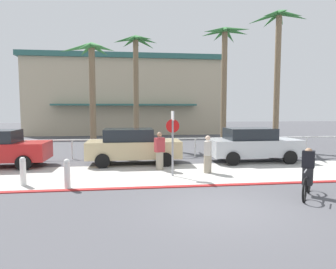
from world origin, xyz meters
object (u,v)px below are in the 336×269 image
(bollard_2, at_px, (23,171))
(palm_tree_3, at_px, (225,59))
(cyclist_black_0, at_px, (308,174))
(car_tan_1, at_px, (133,146))
(car_silver_2, at_px, (253,144))
(palm_tree_1, at_px, (91,72))
(palm_tree_4, at_px, (278,49))
(pedestrian_0, at_px, (160,153))
(stop_sign_bike_lane, at_px, (173,134))
(palm_tree_2, at_px, (136,61))
(bollard_1, at_px, (67,173))
(pedestrian_1, at_px, (208,156))

(bollard_2, relative_size, palm_tree_3, 0.13)
(palm_tree_3, xyz_separation_m, cyclist_black_0, (-0.81, -10.77, -5.16))
(bollard_2, distance_m, palm_tree_3, 13.94)
(car_tan_1, xyz_separation_m, car_silver_2, (5.94, -0.15, 0.00))
(palm_tree_1, bearing_deg, bollard_2, -101.43)
(palm_tree_4, bearing_deg, pedestrian_0, -146.43)
(bollard_2, height_order, cyclist_black_0, cyclist_black_0)
(bollard_2, distance_m, cyclist_black_0, 9.30)
(stop_sign_bike_lane, height_order, palm_tree_2, palm_tree_2)
(cyclist_black_0, height_order, pedestrian_0, pedestrian_0)
(bollard_1, height_order, car_tan_1, car_tan_1)
(bollard_2, distance_m, car_tan_1, 5.23)
(palm_tree_1, xyz_separation_m, cyclist_black_0, (7.49, -9.75, -4.06))
(palm_tree_2, relative_size, pedestrian_1, 4.87)
(car_tan_1, height_order, car_silver_2, same)
(stop_sign_bike_lane, relative_size, cyclist_black_0, 1.71)
(cyclist_black_0, bearing_deg, bollard_2, 165.07)
(stop_sign_bike_lane, relative_size, bollard_2, 2.56)
(stop_sign_bike_lane, height_order, pedestrian_0, stop_sign_bike_lane)
(palm_tree_3, bearing_deg, pedestrian_0, -127.40)
(palm_tree_4, height_order, pedestrian_1, palm_tree_4)
(stop_sign_bike_lane, xyz_separation_m, palm_tree_3, (4.48, 7.61, 4.17))
(palm_tree_2, bearing_deg, pedestrian_0, -84.37)
(car_silver_2, relative_size, pedestrian_1, 2.82)
(car_tan_1, bearing_deg, cyclist_black_0, -49.07)
(palm_tree_1, relative_size, pedestrian_0, 3.91)
(pedestrian_1, bearing_deg, car_silver_2, 38.19)
(bollard_2, bearing_deg, cyclist_black_0, -14.93)
(palm_tree_2, relative_size, car_tan_1, 1.73)
(palm_tree_1, xyz_separation_m, palm_tree_4, (11.35, -0.08, 1.60))
(pedestrian_0, relative_size, pedestrian_1, 1.06)
(cyclist_black_0, distance_m, pedestrian_1, 4.15)
(palm_tree_3, xyz_separation_m, car_tan_1, (-6.00, -4.79, -4.98))
(bollard_1, distance_m, car_silver_2, 9.10)
(palm_tree_1, height_order, pedestrian_0, palm_tree_1)
(palm_tree_1, height_order, pedestrian_1, palm_tree_1)
(car_silver_2, distance_m, pedestrian_1, 3.71)
(car_silver_2, height_order, pedestrian_1, car_silver_2)
(stop_sign_bike_lane, height_order, palm_tree_3, palm_tree_3)
(palm_tree_3, relative_size, pedestrian_1, 5.03)
(bollard_2, distance_m, car_silver_2, 10.33)
(bollard_2, height_order, car_tan_1, car_tan_1)
(car_tan_1, distance_m, pedestrian_1, 3.89)
(car_silver_2, bearing_deg, car_tan_1, 178.55)
(palm_tree_4, distance_m, pedestrian_0, 11.03)
(bollard_1, distance_m, palm_tree_4, 14.92)
(stop_sign_bike_lane, xyz_separation_m, bollard_2, (-5.31, -0.76, -1.16))
(bollard_2, relative_size, palm_tree_2, 0.13)
(bollard_1, bearing_deg, cyclist_black_0, -13.71)
(bollard_1, xyz_separation_m, pedestrian_1, (5.23, 1.74, 0.20))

